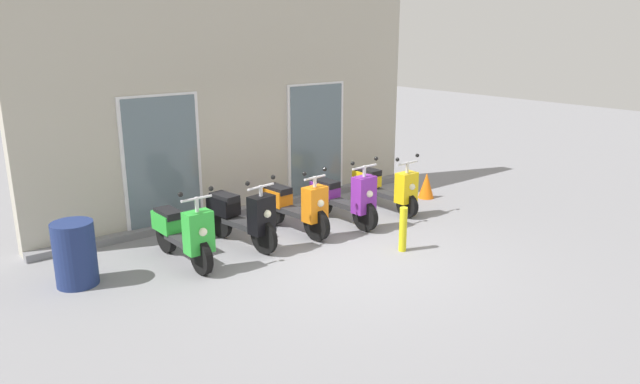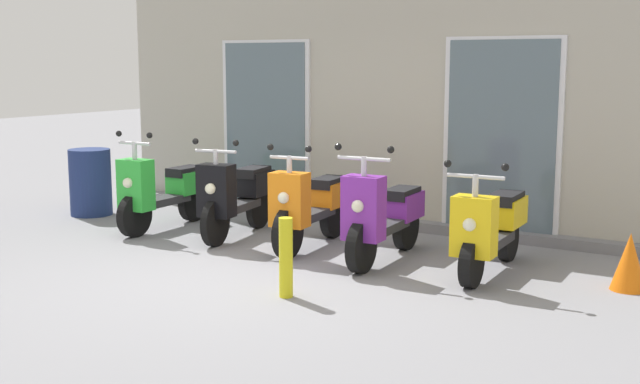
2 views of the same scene
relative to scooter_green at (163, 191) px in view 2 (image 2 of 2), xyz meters
name	(u,v)px [view 2 (image 2 of 2)]	position (x,y,z in m)	size (l,w,h in m)	color
ground_plane	(233,276)	(2.05, -1.33, -0.47)	(40.00, 40.00, 0.00)	gray
storefront_facade	(380,72)	(2.05, 1.72, 1.42)	(7.77, 0.50, 3.92)	#B2AD9E
scooter_green	(163,191)	(0.00, 0.00, 0.00)	(0.53, 1.60, 1.23)	black
scooter_black	(237,194)	(1.04, 0.09, 0.03)	(0.61, 1.59, 1.19)	black
scooter_orange	(311,205)	(2.05, 0.08, 0.00)	(0.51, 1.65, 1.18)	black
scooter_purple	(384,216)	(3.01, -0.06, 0.00)	(0.62, 1.65, 1.24)	black
scooter_yellow	(491,227)	(4.11, 0.03, -0.02)	(0.60, 1.60, 1.14)	black
trash_bin	(90,182)	(-1.45, 0.20, -0.03)	(0.54, 0.54, 0.88)	navy
traffic_cone	(629,262)	(5.36, 0.11, -0.21)	(0.32, 0.32, 0.52)	orange
curb_bollard	(286,258)	(2.86, -1.65, -0.12)	(0.12, 0.12, 0.70)	yellow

